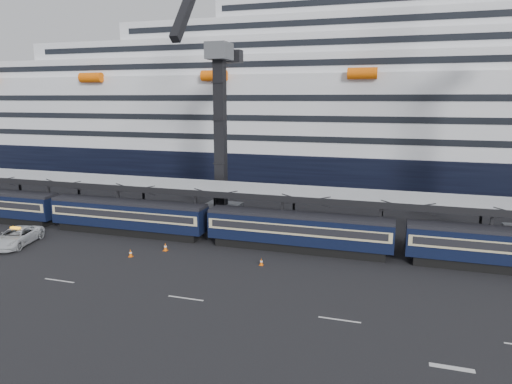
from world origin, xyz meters
TOP-DOWN VIEW (x-y plane):
  - ground at (0.00, 0.00)m, footprint 260.00×260.00m
  - lane_markings at (8.15, -5.23)m, footprint 111.00×4.27m
  - train at (-4.65, 10.00)m, footprint 133.05×3.00m
  - canopy at (0.00, 14.00)m, footprint 130.00×6.25m
  - cruise_ship at (-1.08, 45.99)m, footprint 214.09×28.84m
  - crane_dark_near at (-20.00, 18.59)m, footprint 4.50×17.75m
  - pickup_truck at (-37.13, 2.73)m, footprint 4.47×7.18m
  - traffic_cone_b at (-21.05, 5.81)m, footprint 0.43×0.43m
  - traffic_cone_c at (-23.46, 3.14)m, footprint 0.39×0.39m
  - traffic_cone_d at (-10.39, 4.72)m, footprint 0.36×0.36m

SIDE VIEW (x-z plane):
  - ground at x=0.00m, z-range 0.00..0.00m
  - lane_markings at x=8.15m, z-range 0.00..0.02m
  - traffic_cone_d at x=-10.39m, z-range 0.00..0.72m
  - traffic_cone_c at x=-23.46m, z-range -0.01..0.78m
  - traffic_cone_b at x=-21.05m, z-range -0.01..0.85m
  - pickup_truck at x=-37.13m, z-range 0.00..1.85m
  - train at x=-4.65m, z-range 0.18..4.23m
  - canopy at x=0.00m, z-range 2.49..8.01m
  - crane_dark_near at x=-20.00m, z-range -5.61..29.47m
  - cruise_ship at x=-1.08m, z-range -4.66..29.34m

